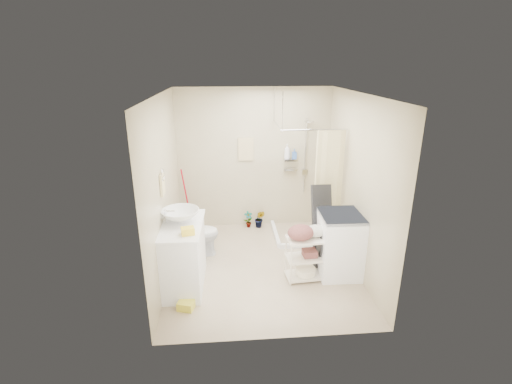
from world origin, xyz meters
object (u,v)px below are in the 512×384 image
Objects in this scene: vanity at (182,255)px; washing_machine at (341,244)px; laundry_rack at (306,254)px; toilet at (196,234)px.

washing_machine is (2.30, 0.14, 0.01)m from vanity.
vanity is 1.37× the size of laundry_rack.
vanity reaches higher than laundry_rack.
washing_machine is at bearing -114.28° from toilet.
vanity is 2.30m from washing_machine.
laundry_rack is (1.76, 0.02, -0.08)m from vanity.
washing_machine is at bearing 8.08° from laundry_rack.
vanity reaches higher than toilet.
toilet is 0.95× the size of laundry_rack.
vanity is 1.12× the size of washing_machine.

